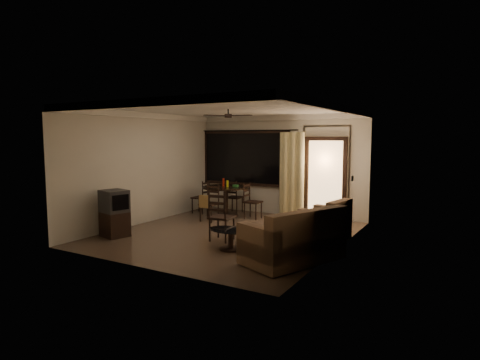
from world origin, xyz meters
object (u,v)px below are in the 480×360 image
Objects in this scene: dining_chair_north at (234,203)px; armchair at (327,224)px; side_chair at (222,226)px; dining_chair_east at (253,208)px; dining_chair_south at (209,210)px; tv_cabinet at (115,213)px; coffee_table at (231,236)px; dining_table at (226,193)px; dining_chair_west at (201,203)px; sofa at (296,241)px.

armchair is (3.31, -1.70, 0.07)m from dining_chair_north.
dining_chair_east is at bearing -82.15° from side_chair.
armchair is (3.27, -0.35, 0.05)m from dining_chair_south.
dining_chair_south is 2.55m from tv_cabinet.
armchair is at bearing -153.46° from side_chair.
side_chair reaches higher than coffee_table.
dining_chair_west is at bearing -178.39° from dining_table.
tv_cabinet is at bearing 151.02° from dining_chair_east.
dining_table is at bearing 89.91° from dining_chair_south.
dining_chair_west is 1.03× the size of coffee_table.
side_chair is (2.23, 0.87, -0.21)m from tv_cabinet.
tv_cabinet is (-0.88, -2.38, 0.21)m from dining_chair_south.
armchair is at bearing 39.65° from tv_cabinet.
dining_table is 2.76m from side_chair.
dining_chair_west is at bearing 173.63° from armchair.
dining_chair_east is at bearing 76.07° from tv_cabinet.
sofa is 1.80m from armchair.
dining_chair_west is 3.23m from tv_cabinet.
dining_chair_north is at bearing 120.93° from dining_chair_west.
coffee_table is (1.07, -2.89, -0.01)m from dining_chair_east.
armchair is 2.25m from side_chair.
sofa is at bearing -80.09° from armchair.
dining_table is at bearing 169.49° from armchair.
dining_chair_west and dining_chair_east have the same top height.
dining_chair_north is (-0.86, 0.47, 0.00)m from dining_chair_east.
tv_cabinet is at bearing 75.84° from dining_chair_north.
coffee_table is (-1.40, 0.14, -0.11)m from sofa.
dining_chair_north is 3.73m from armchair.
armchair is at bearing 151.30° from dining_chair_north.
side_chair reaches higher than dining_chair_west.
armchair is at bearing -7.60° from dining_chair_south.
dining_chair_west and dining_chair_north have the same top height.
armchair is 2.17m from coffee_table.
coffee_table is (2.76, 0.38, -0.25)m from tv_cabinet.
side_chair is at bearing 114.38° from dining_chair_north.
tv_cabinet is at bearing -153.87° from sofa.
tv_cabinet reaches higher than dining_chair_west.
dining_chair_north is 4.83m from sofa.
dining_table is at bearing 123.55° from coffee_table.
sofa is (3.30, -3.01, -0.27)m from dining_table.
dining_table reaches higher than tv_cabinet.
dining_table is 3.52m from armchair.
coffee_table is at bearing 132.22° from side_chair.
side_chair is at bearing 136.99° from coffee_table.
tv_cabinet reaches higher than dining_chair_north.
dining_table is 0.91m from dining_chair_east.
dining_chair_west is 0.91× the size of side_chair.
dining_chair_north is 3.19m from side_chair.
armchair is at bearing 113.20° from sofa.
dining_chair_north is at bearing 156.39° from sofa.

